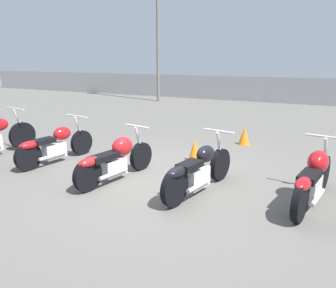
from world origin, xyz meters
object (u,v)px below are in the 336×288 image
at_px(motorcycle_slot_1, 54,145).
at_px(traffic_cone_far, 195,150).
at_px(motorcycle_slot_2, 115,159).
at_px(motorcycle_slot_4, 313,178).
at_px(traffic_cone_near, 244,136).
at_px(motorcycle_slot_3, 198,170).

bearing_deg(motorcycle_slot_1, traffic_cone_far, 36.39).
xyz_separation_m(motorcycle_slot_1, motorcycle_slot_2, (1.78, -0.31, 0.02)).
height_order(motorcycle_slot_4, traffic_cone_far, motorcycle_slot_4).
xyz_separation_m(motorcycle_slot_2, motorcycle_slot_4, (3.31, 0.46, 0.02)).
bearing_deg(motorcycle_slot_4, traffic_cone_near, 129.69).
bearing_deg(motorcycle_slot_4, motorcycle_slot_1, -168.18).
bearing_deg(motorcycle_slot_3, motorcycle_slot_2, -164.64).
relative_size(traffic_cone_near, traffic_cone_far, 0.97).
height_order(motorcycle_slot_3, traffic_cone_near, motorcycle_slot_3).
bearing_deg(traffic_cone_near, motorcycle_slot_3, -89.09).
distance_m(motorcycle_slot_1, traffic_cone_far, 3.02).
xyz_separation_m(motorcycle_slot_4, traffic_cone_near, (-1.79, 3.16, -0.19)).
bearing_deg(motorcycle_slot_4, traffic_cone_far, 162.58).
xyz_separation_m(motorcycle_slot_1, traffic_cone_far, (2.66, 1.41, -0.14)).
distance_m(motorcycle_slot_4, traffic_cone_near, 3.63).
bearing_deg(motorcycle_slot_3, traffic_cone_far, 124.71).
xyz_separation_m(motorcycle_slot_2, traffic_cone_far, (0.88, 1.72, -0.16)).
bearing_deg(traffic_cone_far, motorcycle_slot_2, -117.08).
xyz_separation_m(motorcycle_slot_3, motorcycle_slot_4, (1.73, 0.35, 0.03)).
bearing_deg(traffic_cone_far, motorcycle_slot_1, -152.08).
bearing_deg(traffic_cone_near, traffic_cone_far, -108.67).
xyz_separation_m(motorcycle_slot_1, motorcycle_slot_4, (5.09, 0.14, 0.04)).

